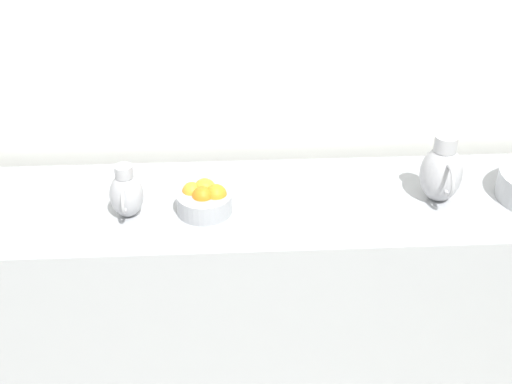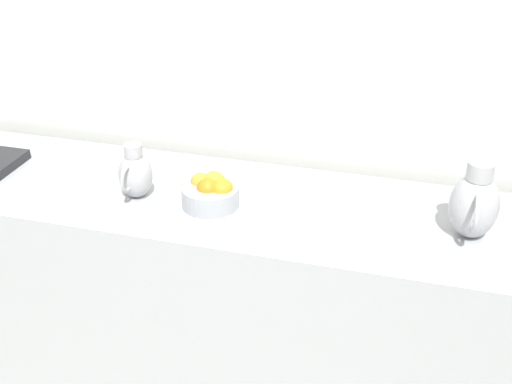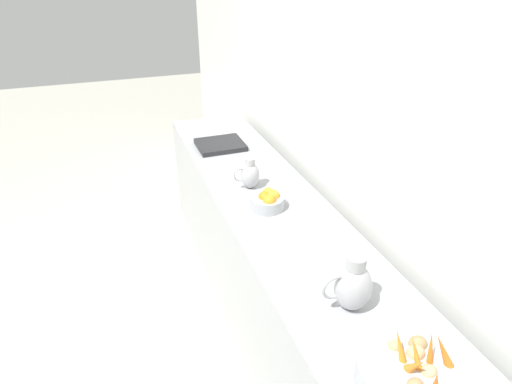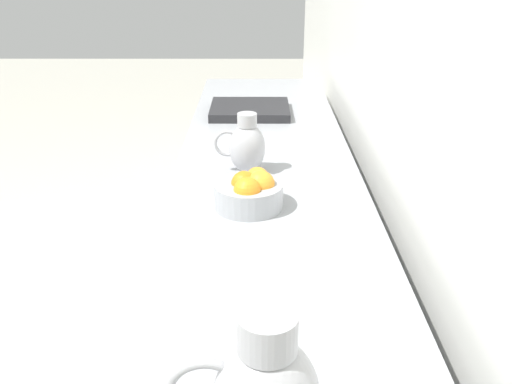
% 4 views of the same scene
% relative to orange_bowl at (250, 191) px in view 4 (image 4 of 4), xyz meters
% --- Properties ---
extents(prep_counter, '(0.61, 3.25, 0.90)m').
position_rel_orange_bowl_xyz_m(prep_counter, '(-0.05, 0.01, -0.50)').
color(prep_counter, '#9EA0A5').
rests_on(prep_counter, ground_plane).
extents(orange_bowl, '(0.19, 0.19, 0.11)m').
position_rel_orange_bowl_xyz_m(orange_bowl, '(0.00, 0.00, 0.00)').
color(orange_bowl, '#9EA0A5').
rests_on(orange_bowl, prep_counter).
extents(metal_pitcher_short, '(0.17, 0.12, 0.20)m').
position_rel_orange_bowl_xyz_m(metal_pitcher_short, '(0.01, -0.27, 0.04)').
color(metal_pitcher_short, '#A3A3A8').
rests_on(metal_pitcher_short, prep_counter).
extents(counter_sink_basin, '(0.34, 0.30, 0.04)m').
position_rel_orange_bowl_xyz_m(counter_sink_basin, '(0.01, -0.94, -0.03)').
color(counter_sink_basin, '#232326').
rests_on(counter_sink_basin, prep_counter).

